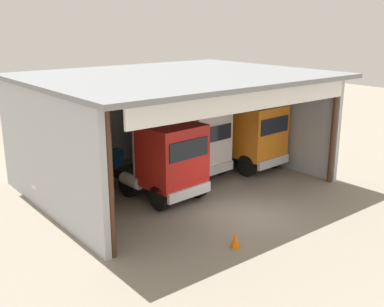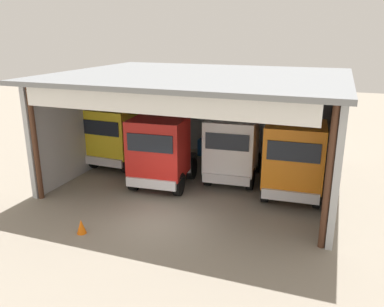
# 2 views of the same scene
# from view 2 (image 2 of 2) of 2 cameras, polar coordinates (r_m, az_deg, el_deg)

# --- Properties ---
(ground_plane) EXTENTS (80.00, 80.00, 0.00)m
(ground_plane) POSITION_cam_2_polar(r_m,az_deg,el_deg) (15.89, -4.40, -9.76)
(ground_plane) COLOR gray
(ground_plane) RESTS_ON ground
(workshop_shed) EXTENTS (13.24, 10.76, 5.37)m
(workshop_shed) POSITION_cam_2_polar(r_m,az_deg,el_deg) (19.83, 2.33, 7.10)
(workshop_shed) COLOR #ADB2B7
(workshop_shed) RESTS_ON ground
(truck_yellow_yard_outside) EXTENTS (2.66, 4.91, 3.32)m
(truck_yellow_yard_outside) POSITION_cam_2_polar(r_m,az_deg,el_deg) (21.93, -10.98, 2.47)
(truck_yellow_yard_outside) COLOR yellow
(truck_yellow_yard_outside) RESTS_ON ground
(truck_red_center_left_bay) EXTENTS (2.89, 4.72, 3.60)m
(truck_red_center_left_bay) POSITION_cam_2_polar(r_m,az_deg,el_deg) (18.57, -4.63, 0.26)
(truck_red_center_left_bay) COLOR red
(truck_red_center_left_bay) RESTS_ON ground
(truck_white_center_right_bay) EXTENTS (2.78, 5.41, 3.69)m
(truck_white_center_right_bay) POSITION_cam_2_polar(r_m,az_deg,el_deg) (19.36, 5.92, 0.81)
(truck_white_center_right_bay) COLOR white
(truck_white_center_right_bay) RESTS_ON ground
(truck_orange_left_bay) EXTENTS (2.83, 4.85, 3.50)m
(truck_orange_left_bay) POSITION_cam_2_polar(r_m,az_deg,el_deg) (17.82, 14.62, -0.72)
(truck_orange_left_bay) COLOR orange
(truck_orange_left_bay) RESTS_ON ground
(oil_drum) EXTENTS (0.58, 0.58, 0.94)m
(oil_drum) POSITION_cam_2_polar(r_m,az_deg,el_deg) (22.83, 7.71, -0.03)
(oil_drum) COLOR #197233
(oil_drum) RESTS_ON ground
(tool_cart) EXTENTS (0.90, 0.60, 1.00)m
(tool_cart) POSITION_cam_2_polar(r_m,az_deg,el_deg) (23.79, 2.07, 0.91)
(tool_cart) COLOR #1E59A5
(tool_cart) RESTS_ON ground
(traffic_cone) EXTENTS (0.36, 0.36, 0.56)m
(traffic_cone) POSITION_cam_2_polar(r_m,az_deg,el_deg) (15.39, -15.85, -10.21)
(traffic_cone) COLOR orange
(traffic_cone) RESTS_ON ground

